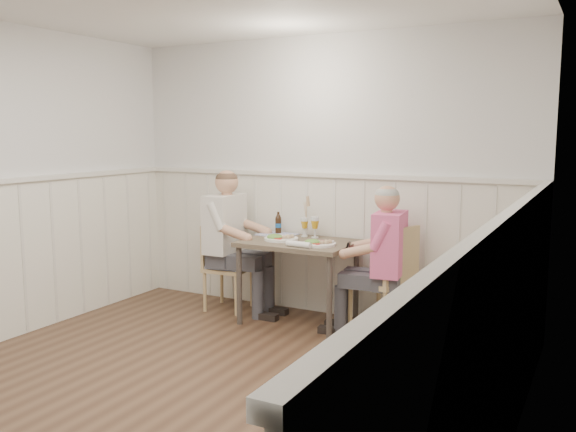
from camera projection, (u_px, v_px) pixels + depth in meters
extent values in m
plane|color=#462D1F|center=(175.00, 401.00, 3.92)|extent=(4.50, 4.50, 0.00)
cube|color=white|center=(322.00, 177.00, 5.71)|extent=(4.00, 0.04, 2.60)
cube|color=white|center=(512.00, 223.00, 2.81)|extent=(0.04, 4.50, 2.60)
cube|color=silver|center=(321.00, 245.00, 5.79)|extent=(3.98, 0.03, 1.30)
cube|color=silver|center=(502.00, 357.00, 2.91)|extent=(0.03, 4.48, 1.30)
cube|color=silver|center=(321.00, 175.00, 5.68)|extent=(3.98, 0.06, 0.04)
cube|color=silver|center=(506.00, 218.00, 2.82)|extent=(0.06, 4.48, 0.04)
cube|color=brown|center=(298.00, 243.00, 5.45)|extent=(0.98, 0.70, 0.04)
cylinder|color=#3F3833|center=(239.00, 286.00, 5.44)|extent=(0.05, 0.05, 0.71)
cylinder|color=#3F3833|center=(272.00, 272.00, 5.96)|extent=(0.05, 0.05, 0.71)
cylinder|color=#3F3833|center=(329.00, 298.00, 5.03)|extent=(0.05, 0.05, 0.71)
cylinder|color=#3F3833|center=(356.00, 282.00, 5.56)|extent=(0.05, 0.05, 0.71)
cube|color=tan|center=(382.00, 281.00, 5.20)|extent=(0.57, 0.57, 0.04)
cube|color=#515EAA|center=(382.00, 277.00, 5.19)|extent=(0.51, 0.51, 0.03)
cube|color=tan|center=(402.00, 256.00, 5.02)|extent=(0.18, 0.43, 0.46)
cylinder|color=tan|center=(385.00, 317.00, 4.97)|extent=(0.04, 0.04, 0.43)
cylinder|color=tan|center=(350.00, 308.00, 5.25)|extent=(0.04, 0.04, 0.43)
cylinder|color=tan|center=(413.00, 308.00, 5.22)|extent=(0.04, 0.04, 0.43)
cylinder|color=tan|center=(378.00, 299.00, 5.50)|extent=(0.04, 0.04, 0.43)
cube|color=tan|center=(228.00, 268.00, 5.90)|extent=(0.43, 0.43, 0.04)
cube|color=#515EAA|center=(228.00, 265.00, 5.90)|extent=(0.39, 0.39, 0.03)
cube|color=tan|center=(212.00, 244.00, 5.94)|extent=(0.07, 0.40, 0.41)
cylinder|color=tan|center=(222.00, 284.00, 6.15)|extent=(0.03, 0.03, 0.39)
cylinder|color=tan|center=(252.00, 287.00, 6.02)|extent=(0.03, 0.03, 0.39)
cylinder|color=tan|center=(205.00, 292.00, 5.84)|extent=(0.03, 0.03, 0.39)
cylinder|color=tan|center=(236.00, 296.00, 5.71)|extent=(0.03, 0.03, 0.39)
cube|color=#3F3F47|center=(386.00, 312.00, 5.13)|extent=(0.46, 0.43, 0.43)
cube|color=#3F3F47|center=(364.00, 279.00, 5.16)|extent=(0.44, 0.39, 0.12)
cube|color=pink|center=(387.00, 243.00, 5.05)|extent=(0.28, 0.44, 0.52)
sphere|color=tan|center=(388.00, 198.00, 5.00)|extent=(0.21, 0.21, 0.21)
sphere|color=#A5A5A0|center=(388.00, 195.00, 4.99)|extent=(0.20, 0.20, 0.20)
cube|color=black|center=(347.00, 240.00, 5.17)|extent=(0.02, 0.07, 0.12)
cube|color=#3F3F47|center=(227.00, 287.00, 5.89)|extent=(0.45, 0.41, 0.45)
cube|color=#3F3F47|center=(245.00, 260.00, 5.76)|extent=(0.43, 0.37, 0.13)
cube|color=white|center=(226.00, 224.00, 5.80)|extent=(0.25, 0.45, 0.55)
sphere|color=tan|center=(226.00, 182.00, 5.75)|extent=(0.22, 0.22, 0.22)
sphere|color=#4C3828|center=(226.00, 179.00, 5.74)|extent=(0.21, 0.21, 0.21)
cylinder|color=white|center=(319.00, 244.00, 5.24)|extent=(0.30, 0.30, 0.02)
ellipsoid|color=#3F722D|center=(313.00, 240.00, 5.23)|extent=(0.14, 0.12, 0.05)
sphere|color=tan|center=(326.00, 241.00, 5.22)|extent=(0.04, 0.04, 0.04)
cube|color=brown|center=(324.00, 241.00, 5.29)|extent=(0.09, 0.05, 0.01)
cylinder|color=white|center=(331.00, 241.00, 5.26)|extent=(0.06, 0.06, 0.03)
cylinder|color=white|center=(281.00, 239.00, 5.49)|extent=(0.31, 0.31, 0.02)
ellipsoid|color=#3F722D|center=(275.00, 235.00, 5.48)|extent=(0.15, 0.13, 0.06)
sphere|color=tan|center=(289.00, 236.00, 5.47)|extent=(0.04, 0.04, 0.04)
cylinder|color=silver|center=(315.00, 237.00, 5.60)|extent=(0.07, 0.07, 0.01)
cylinder|color=silver|center=(315.00, 233.00, 5.60)|extent=(0.01, 0.01, 0.09)
cone|color=gold|center=(315.00, 225.00, 5.59)|extent=(0.08, 0.08, 0.08)
cylinder|color=silver|center=(315.00, 219.00, 5.58)|extent=(0.08, 0.08, 0.03)
cylinder|color=silver|center=(305.00, 236.00, 5.67)|extent=(0.06, 0.06, 0.01)
cylinder|color=silver|center=(305.00, 232.00, 5.66)|extent=(0.01, 0.01, 0.08)
cone|color=gold|center=(305.00, 225.00, 5.65)|extent=(0.07, 0.07, 0.07)
cylinder|color=silver|center=(305.00, 219.00, 5.65)|extent=(0.07, 0.07, 0.03)
cylinder|color=black|center=(278.00, 226.00, 5.82)|extent=(0.06, 0.06, 0.15)
cone|color=black|center=(278.00, 216.00, 5.81)|extent=(0.06, 0.06, 0.04)
cylinder|color=black|center=(278.00, 213.00, 5.80)|extent=(0.02, 0.02, 0.03)
cylinder|color=#195395|center=(278.00, 225.00, 5.82)|extent=(0.06, 0.06, 0.04)
cylinder|color=white|center=(299.00, 244.00, 5.14)|extent=(0.23, 0.07, 0.05)
cylinder|color=silver|center=(305.00, 232.00, 5.67)|extent=(0.05, 0.05, 0.08)
cylinder|color=tan|center=(305.00, 217.00, 5.65)|extent=(0.03, 0.03, 0.27)
cone|color=tan|center=(305.00, 199.00, 5.63)|extent=(0.04, 0.04, 0.09)
cube|color=#515EAA|center=(277.00, 234.00, 5.77)|extent=(0.36, 0.30, 0.01)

